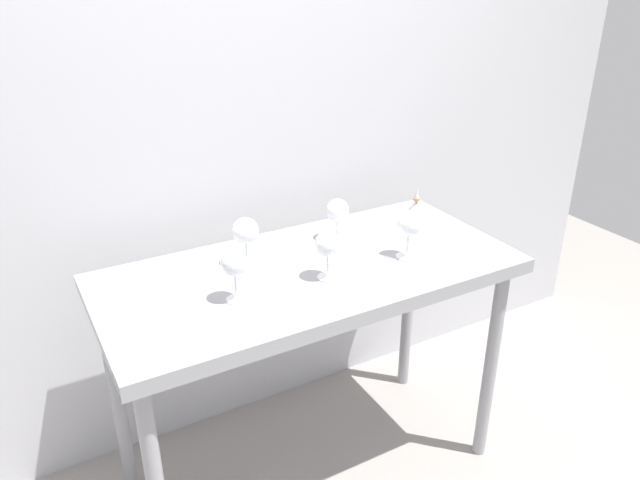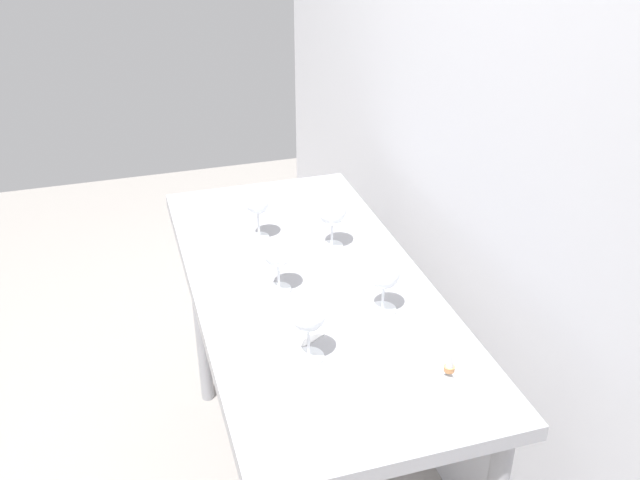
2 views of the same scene
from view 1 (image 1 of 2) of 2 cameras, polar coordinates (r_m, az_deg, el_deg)
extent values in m
plane|color=gray|center=(2.58, -0.84, -20.45)|extent=(6.00, 6.00, 0.00)
cube|color=silver|center=(2.32, -6.97, 11.34)|extent=(3.80, 0.04, 2.60)
cube|color=gray|center=(2.05, -1.00, -2.97)|extent=(1.40, 0.64, 0.04)
cube|color=gray|center=(1.81, 3.96, -7.35)|extent=(1.40, 0.01, 0.05)
cylinder|color=gray|center=(2.45, 15.67, -11.21)|extent=(0.05, 0.05, 0.86)
cylinder|color=gray|center=(2.34, -18.46, -13.59)|extent=(0.05, 0.05, 0.86)
cylinder|color=gray|center=(2.77, 8.25, -5.89)|extent=(0.05, 0.05, 0.86)
cylinder|color=white|center=(1.97, 0.71, -3.49)|extent=(0.07, 0.07, 0.00)
cylinder|color=white|center=(1.95, 0.72, -2.37)|extent=(0.01, 0.01, 0.08)
sphere|color=white|center=(1.91, 0.73, -0.34)|extent=(0.08, 0.08, 0.08)
cylinder|color=maroon|center=(1.92, 0.73, -0.73)|extent=(0.06, 0.06, 0.02)
cylinder|color=white|center=(2.23, 1.61, 0.13)|extent=(0.07, 0.07, 0.00)
cylinder|color=white|center=(2.22, 1.62, 1.06)|extent=(0.01, 0.01, 0.08)
sphere|color=white|center=(2.19, 1.64, 2.81)|extent=(0.08, 0.08, 0.08)
cylinder|color=maroon|center=(2.19, 1.64, 2.46)|extent=(0.06, 0.06, 0.03)
cylinder|color=white|center=(1.86, -7.81, -5.52)|extent=(0.06, 0.06, 0.00)
cylinder|color=white|center=(1.84, -7.90, -4.27)|extent=(0.01, 0.01, 0.09)
sphere|color=white|center=(1.80, -8.05, -2.09)|extent=(0.08, 0.08, 0.08)
cylinder|color=maroon|center=(1.81, -8.02, -2.49)|extent=(0.06, 0.06, 0.03)
cylinder|color=white|center=(2.12, 8.10, -1.54)|extent=(0.08, 0.08, 0.00)
cylinder|color=white|center=(2.10, 8.17, -0.44)|extent=(0.01, 0.01, 0.09)
sphere|color=white|center=(2.07, 8.31, 1.54)|extent=(0.09, 0.09, 0.09)
cylinder|color=maroon|center=(2.08, 8.28, 1.16)|extent=(0.06, 0.06, 0.02)
cylinder|color=white|center=(2.07, -6.84, -2.21)|extent=(0.07, 0.07, 0.00)
cylinder|color=white|center=(2.05, -6.90, -1.14)|extent=(0.01, 0.01, 0.08)
sphere|color=white|center=(2.02, -7.01, 0.86)|extent=(0.09, 0.09, 0.09)
cylinder|color=maroon|center=(2.02, -6.99, 0.46)|extent=(0.06, 0.06, 0.03)
cube|color=white|center=(2.08, 3.77, -1.98)|extent=(0.24, 0.25, 0.00)
cube|color=white|center=(2.04, -13.10, -3.09)|extent=(0.27, 0.30, 0.00)
cone|color=#BABABA|center=(2.42, 8.94, 2.80)|extent=(0.11, 0.11, 0.08)
cylinder|color=#C17F4C|center=(2.40, 9.01, 3.79)|extent=(0.02, 0.02, 0.01)
cone|color=#BABABA|center=(2.39, 9.05, 4.39)|extent=(0.02, 0.02, 0.04)
camera|label=2|loc=(2.73, 40.11, 22.65)|focal=39.98mm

